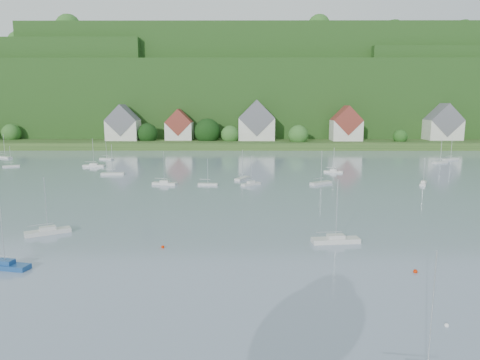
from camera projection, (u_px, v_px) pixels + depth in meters
name	position (u px, v px, depth m)	size (l,w,h in m)	color
far_shore_strip	(245.00, 141.00, 210.10)	(600.00, 60.00, 3.00)	#2A491B
forested_ridge	(245.00, 98.00, 274.05)	(620.00, 181.22, 69.89)	#133A12
village_building_0	(123.00, 126.00, 196.20)	(14.00, 10.40, 16.00)	beige
village_building_1	(179.00, 127.00, 198.18)	(12.00, 9.36, 14.00)	beige
village_building_2	(256.00, 124.00, 196.77)	(16.00, 11.44, 18.00)	beige
village_building_3	(346.00, 126.00, 194.75)	(13.00, 10.40, 15.50)	beige
village_building_4	(443.00, 125.00, 198.45)	(15.00, 10.40, 16.50)	beige
near_sailboat_1	(5.00, 265.00, 50.41)	(5.97, 2.74, 7.78)	navy
near_sailboat_3	(336.00, 239.00, 59.88)	(6.73, 2.58, 8.85)	silver
near_sailboat_6	(48.00, 231.00, 63.98)	(6.26, 4.78, 8.46)	silver
mooring_buoy_1	(447.00, 327.00, 37.25)	(0.38, 0.38, 0.38)	white
mooring_buoy_2	(415.00, 273.00, 49.27)	(0.48, 0.48, 0.48)	red
mooring_buoy_3	(163.00, 248.00, 57.80)	(0.45, 0.45, 0.45)	red
mooring_buoy_5	(0.00, 263.00, 52.15)	(0.40, 0.40, 0.40)	red
far_sailboat_cluster	(270.00, 167.00, 129.90)	(198.16, 61.13, 8.71)	silver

